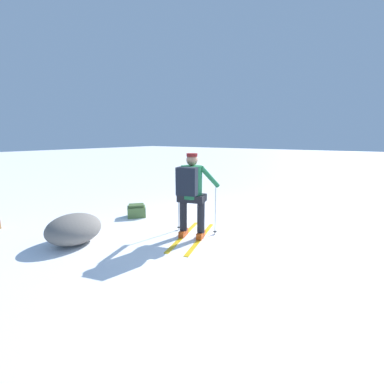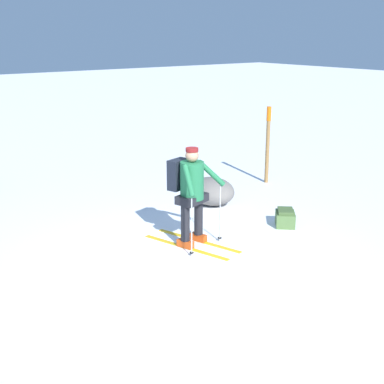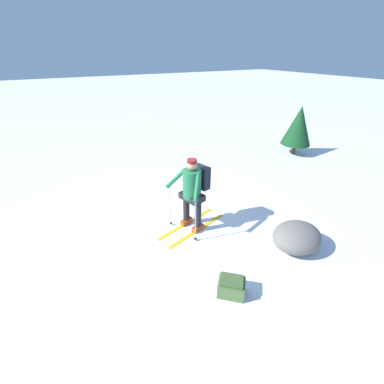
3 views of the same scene
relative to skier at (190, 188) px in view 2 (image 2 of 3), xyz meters
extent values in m
plane|color=white|center=(-0.64, 0.49, -1.00)|extent=(80.00, 80.00, 0.00)
cube|color=gold|center=(0.01, -0.19, -1.00)|extent=(1.72, 0.57, 0.01)
cube|color=#C64714|center=(0.01, -0.19, -0.93)|extent=(0.32, 0.19, 0.12)
cylinder|color=black|center=(0.01, -0.19, -0.53)|extent=(0.15, 0.15, 0.70)
cube|color=gold|center=(-0.09, 0.17, -1.00)|extent=(1.72, 0.57, 0.01)
cube|color=#C64714|center=(-0.09, 0.17, -0.93)|extent=(0.32, 0.19, 0.12)
cylinder|color=black|center=(-0.09, 0.17, -0.53)|extent=(0.15, 0.15, 0.70)
cube|color=black|center=(-0.04, -0.01, -0.18)|extent=(0.47, 0.60, 0.14)
cylinder|color=#1E663D|center=(-0.04, -0.01, 0.14)|extent=(0.40, 0.40, 0.63)
sphere|color=tan|center=(-0.04, -0.01, 0.57)|extent=(0.22, 0.22, 0.22)
cylinder|color=maroon|center=(-0.04, -0.01, 0.67)|extent=(0.21, 0.21, 0.06)
cube|color=black|center=(0.25, 0.07, 0.20)|extent=(0.29, 0.41, 0.52)
cylinder|color=#B2B7BC|center=(-0.22, -0.48, -0.46)|extent=(0.02, 0.02, 1.08)
cylinder|color=black|center=(-0.22, -0.48, -0.94)|extent=(0.07, 0.07, 0.01)
cylinder|color=#1E663D|center=(-0.12, -0.36, 0.23)|extent=(0.37, 0.44, 0.47)
cylinder|color=#B2B7BC|center=(-0.44, 0.30, -0.46)|extent=(0.02, 0.02, 1.08)
cylinder|color=black|center=(-0.44, 0.30, -0.94)|extent=(0.07, 0.07, 0.01)
cylinder|color=#1E663D|center=(-0.29, 0.24, 0.23)|extent=(0.49, 0.25, 0.47)
cube|color=#4C6B38|center=(-0.36, -1.97, -0.87)|extent=(0.57, 0.56, 0.26)
cube|color=#415B2F|center=(-0.36, -1.97, -0.71)|extent=(0.47, 0.46, 0.06)
cylinder|color=olive|center=(2.02, -3.83, -0.08)|extent=(0.09, 0.09, 1.84)
cylinder|color=orange|center=(2.02, -3.83, 0.67)|extent=(0.11, 0.11, 0.33)
ellipsoid|color=slate|center=(1.49, -1.70, -0.72)|extent=(1.04, 0.89, 0.57)
camera|label=1|loc=(4.02, 2.80, 1.00)|focal=24.00mm
camera|label=2|loc=(-6.89, 5.16, 2.54)|focal=50.00mm
camera|label=3|loc=(-2.41, -4.28, 2.66)|focal=24.00mm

